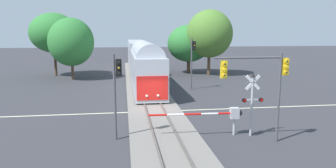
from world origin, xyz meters
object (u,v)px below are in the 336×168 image
oak_behind_train (71,42)px  oak_far_right (209,34)px  elm_centre_background (189,43)px  traffic_signal_far_side (193,56)px  traffic_signal_near_right (262,76)px  crossing_gate_near (224,114)px  traffic_signal_median (117,83)px  crossing_signal_mast (252,98)px  pine_left_background (54,33)px  commuter_train (141,58)px

oak_behind_train → oak_far_right: bearing=4.6°
oak_far_right → elm_centre_background: (-2.62, 2.65, -1.53)m
traffic_signal_far_side → oak_behind_train: 17.87m
traffic_signal_near_right → elm_centre_background: 31.76m
crossing_gate_near → traffic_signal_median: size_ratio=1.15×
crossing_signal_mast → oak_far_right: bearing=79.9°
traffic_signal_near_right → crossing_gate_near: bearing=137.9°
oak_far_right → crossing_gate_near: bearing=-103.6°
oak_far_right → pine_left_background: 23.17m
traffic_signal_far_side → traffic_signal_near_right: 17.57m
traffic_signal_near_right → pine_left_background: pine_left_background is taller
oak_behind_train → crossing_signal_mast: bearing=-60.2°
crossing_gate_near → traffic_signal_far_side: traffic_signal_far_side is taller
oak_far_right → elm_centre_background: oak_far_right is taller
traffic_signal_near_right → elm_centre_background: (2.35, 31.66, 0.70)m
commuter_train → traffic_signal_median: commuter_train is taller
commuter_train → crossing_gate_near: 26.93m
elm_centre_background → oak_behind_train: bearing=-166.2°
oak_behind_train → elm_centre_background: bearing=13.8°
traffic_signal_near_right → oak_far_right: oak_far_right is taller
crossing_gate_near → oak_far_right: size_ratio=0.61×
traffic_signal_far_side → traffic_signal_near_right: traffic_signal_far_side is taller
commuter_train → pine_left_background: bearing=165.6°
crossing_gate_near → oak_far_right: bearing=76.4°
traffic_signal_far_side → traffic_signal_near_right: (0.14, -17.56, 0.12)m
traffic_signal_median → oak_behind_train: bearing=104.5°
pine_left_background → elm_centre_background: 20.50m
traffic_signal_near_right → oak_behind_train: size_ratio=0.63×
crossing_signal_mast → oak_far_right: size_ratio=0.41×
crossing_gate_near → traffic_signal_far_side: (1.54, 16.04, 2.51)m
crossing_signal_mast → traffic_signal_far_side: bearing=90.5°
crossing_signal_mast → oak_far_right: (4.96, 27.84, 3.80)m
oak_far_right → traffic_signal_near_right: bearing=-99.7°
oak_behind_train → pine_left_background: bearing=127.5°
commuter_train → oak_far_right: 11.05m
traffic_signal_far_side → oak_far_right: 12.76m
crossing_gate_near → elm_centre_background: bearing=82.4°
crossing_signal_mast → traffic_signal_near_right: traffic_signal_near_right is taller
commuter_train → crossing_signal_mast: bearing=-78.5°
traffic_signal_near_right → pine_left_background: size_ratio=0.57×
oak_far_right → elm_centre_background: bearing=134.7°
traffic_signal_far_side → traffic_signal_median: bearing=-117.4°
commuter_train → oak_far_right: oak_far_right is taller
traffic_signal_far_side → oak_far_right: (5.12, 11.45, 2.35)m
oak_far_right → pine_left_background: size_ratio=1.06×
traffic_signal_far_side → commuter_train: bearing=116.8°
crossing_gate_near → pine_left_background: bearing=118.8°
commuter_train → crossing_signal_mast: commuter_train is taller
traffic_signal_near_right → elm_centre_background: elm_centre_background is taller
traffic_signal_median → traffic_signal_far_side: (8.21, 15.84, 0.37)m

